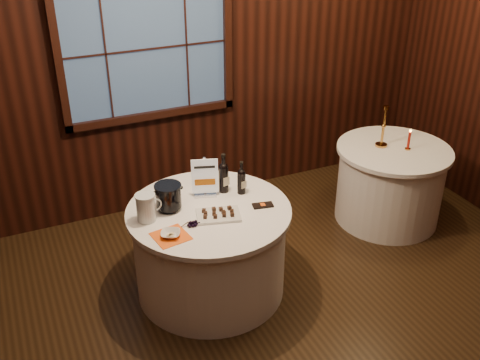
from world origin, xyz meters
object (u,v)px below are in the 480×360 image
side_table (390,184)px  red_candle (409,142)px  grape_bunch (193,223)px  ice_bucket (168,197)px  sign_stand (205,183)px  port_bottle_right (241,180)px  chocolate_box (263,205)px  main_table (210,250)px  glass_pitcher (146,207)px  brass_candlestick (383,132)px  chocolate_plate (218,214)px  cracker_bowl (171,234)px  port_bottle_left (224,175)px

side_table → red_candle: red_candle is taller
grape_bunch → ice_bucket: bearing=107.6°
side_table → sign_stand: sign_stand is taller
port_bottle_right → red_candle: bearing=-9.9°
port_bottle_right → chocolate_box: (0.07, -0.26, -0.12)m
main_table → glass_pitcher: glass_pitcher is taller
glass_pitcher → brass_candlestick: bearing=7.1°
port_bottle_right → glass_pitcher: 0.81m
red_candle → sign_stand: bearing=-179.4°
side_table → chocolate_plate: size_ratio=2.90×
glass_pitcher → cracker_bowl: bearing=-73.2°
chocolate_plate → brass_candlestick: 1.96m
brass_candlestick → red_candle: 0.25m
cracker_bowl → brass_candlestick: bearing=15.4°
ice_bucket → glass_pitcher: 0.21m
brass_candlestick → sign_stand: bearing=-174.2°
sign_stand → chocolate_plate: (-0.03, -0.33, -0.10)m
side_table → cracker_bowl: bearing=-167.3°
port_bottle_right → grape_bunch: bearing=-164.0°
ice_bucket → cracker_bowl: 0.39m
chocolate_box → red_candle: red_candle is taller
ice_bucket → cracker_bowl: ice_bucket is taller
chocolate_box → brass_candlestick: size_ratio=0.40×
port_bottle_right → chocolate_box: port_bottle_right is taller
brass_candlestick → main_table: bearing=-168.4°
main_table → chocolate_box: size_ratio=8.04×
chocolate_plate → red_candle: size_ratio=1.83×
glass_pitcher → brass_candlestick: size_ratio=0.54×
chocolate_plate → side_table: bearing=12.3°
main_table → sign_stand: sign_stand is taller
main_table → chocolate_box: 0.57m
side_table → ice_bucket: ice_bucket is taller
red_candle → glass_pitcher: bearing=-175.9°
chocolate_box → ice_bucket: bearing=171.1°
sign_stand → side_table: bearing=20.6°
grape_bunch → cracker_bowl: cracker_bowl is taller
ice_bucket → main_table: bearing=-23.7°
side_table → port_bottle_right: (-1.67, -0.18, 0.50)m
ice_bucket → chocolate_box: bearing=-20.5°
port_bottle_left → chocolate_plate: port_bottle_left is taller
main_table → port_bottle_left: bearing=44.2°
chocolate_plate → glass_pitcher: 0.54m
ice_bucket → chocolate_plate: ice_bucket is taller
cracker_bowl → red_candle: size_ratio=0.69×
chocolate_plate → red_candle: bearing=9.8°
ice_bucket → red_candle: 2.37m
port_bottle_right → red_candle: size_ratio=1.38×
side_table → red_candle: (0.09, -0.07, 0.46)m
side_table → grape_bunch: (-2.19, -0.47, 0.40)m
ice_bucket → port_bottle_left: bearing=9.9°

